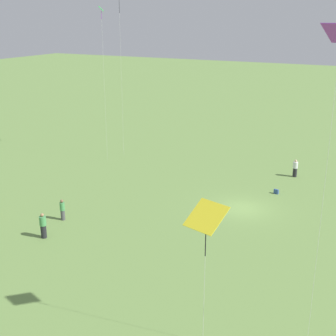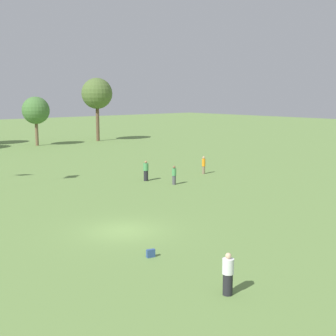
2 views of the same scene
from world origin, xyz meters
TOP-DOWN VIEW (x-y plane):
  - ground_plane at (0.00, 0.00)m, footprint 240.00×240.00m
  - person_1 at (-2.00, -9.83)m, footprint 0.64×0.64m
  - person_2 at (11.47, 8.40)m, footprint 0.52×0.52m
  - person_4 at (10.72, 11.40)m, footprint 0.64×0.64m
  - kite_0 at (16.90, -8.80)m, footprint 1.00×0.93m
  - kite_2 at (-5.28, 20.61)m, footprint 1.45×1.31m
  - kite_3 at (17.36, -6.23)m, footprint 0.73×0.80m
  - picnic_bag_0 at (-1.60, -4.51)m, footprint 0.45×0.28m

SIDE VIEW (x-z plane):
  - ground_plane at x=0.00m, z-range 0.00..0.00m
  - picnic_bag_0 at x=-1.60m, z-range 0.00..0.40m
  - person_2 at x=11.47m, z-range 0.00..1.65m
  - person_1 at x=-2.00m, z-range -0.02..1.70m
  - person_4 at x=10.72m, z-range -0.02..1.83m
  - kite_2 at x=-5.28m, z-range 3.93..12.85m
  - kite_3 at x=17.36m, z-range 6.31..22.06m
  - kite_0 at x=16.90m, z-range 7.59..24.80m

